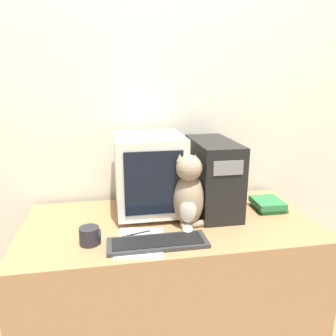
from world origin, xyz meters
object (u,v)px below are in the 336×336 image
(keyboard, at_px, (158,243))
(mug, at_px, (90,236))
(cat, at_px, (189,194))
(computer_tower, at_px, (213,176))
(crt_monitor, at_px, (149,173))
(pen, at_px, (136,234))
(book_stack, at_px, (268,204))

(keyboard, height_order, mug, mug)
(keyboard, distance_m, cat, 0.30)
(keyboard, bearing_deg, computer_tower, 43.89)
(crt_monitor, distance_m, pen, 0.36)
(crt_monitor, bearing_deg, cat, -50.34)
(crt_monitor, xyz_separation_m, book_stack, (0.67, -0.08, -0.20))
(keyboard, height_order, book_stack, book_stack)
(pen, bearing_deg, book_stack, 13.26)
(crt_monitor, relative_size, book_stack, 2.36)
(computer_tower, relative_size, book_stack, 2.51)
(computer_tower, distance_m, book_stack, 0.37)
(computer_tower, height_order, keyboard, computer_tower)
(keyboard, xyz_separation_m, book_stack, (0.68, 0.30, 0.02))
(computer_tower, distance_m, mug, 0.74)
(computer_tower, height_order, cat, computer_tower)
(computer_tower, height_order, book_stack, computer_tower)
(keyboard, bearing_deg, pen, 126.97)
(cat, height_order, pen, cat)
(keyboard, xyz_separation_m, cat, (0.18, 0.17, 0.16))
(cat, bearing_deg, pen, -153.51)
(computer_tower, height_order, mug, computer_tower)
(book_stack, bearing_deg, mug, -166.58)
(cat, distance_m, pen, 0.32)
(keyboard, height_order, cat, cat)
(computer_tower, bearing_deg, cat, -135.06)
(crt_monitor, relative_size, cat, 1.15)
(crt_monitor, height_order, book_stack, crt_monitor)
(keyboard, relative_size, cat, 1.20)
(mug, bearing_deg, computer_tower, 23.49)
(keyboard, distance_m, mug, 0.31)
(cat, distance_m, book_stack, 0.53)
(crt_monitor, xyz_separation_m, keyboard, (-0.01, -0.38, -0.22))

